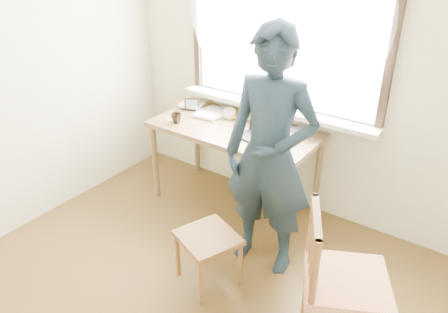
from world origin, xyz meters
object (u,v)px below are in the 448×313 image
Objects in this scene: side_chair at (342,290)px; person at (270,156)px; mug_dark at (176,118)px; desk at (234,136)px; mug_white at (230,114)px; laptop at (260,131)px; work_chair at (208,243)px.

side_chair is 1.02m from person.
desk is at bearing 23.98° from mug_dark.
person is (0.79, -0.65, 0.08)m from mug_white.
mug_white is at bearing 136.02° from desk.
person is at bearing -14.55° from mug_dark.
mug_dark is 0.05× the size of person.
desk is 0.83m from person.
laptop is 0.33× the size of side_chair.
laptop is 0.59m from person.
side_chair is at bearing -23.22° from mug_dark.
laptop is 0.18× the size of person.
laptop reaches higher than desk.
work_chair is (0.42, -0.94, -0.36)m from desk.
mug_dark reaches higher than work_chair.
desk is at bearing 113.99° from work_chair.
mug_dark is (-0.47, -0.21, 0.13)m from desk.
desk is 13.17× the size of mug_white.
work_chair is at bearing 175.25° from side_chair.
desk is 0.31m from laptop.
desk is 0.80× the size of person.
side_chair is (1.00, -0.08, 0.19)m from work_chair.
person is at bearing 64.01° from work_chair.
desk is at bearing 135.15° from person.
side_chair is at bearing -40.39° from person.
side_chair reaches higher than mug_white.
mug_white is 1.02m from person.
mug_white is 1.15× the size of mug_dark.
laptop is (0.28, -0.04, 0.13)m from desk.
desk is 0.53m from mug_dark.
side_chair is at bearing -40.85° from laptop.
mug_dark is 0.10× the size of side_chair.
mug_white is 0.48m from mug_dark.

